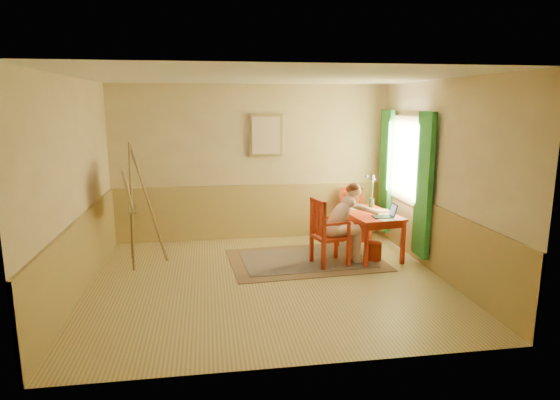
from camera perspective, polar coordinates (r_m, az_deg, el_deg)
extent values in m
cube|color=tan|center=(6.83, -1.39, -9.74)|extent=(5.00, 4.50, 0.02)
cube|color=white|center=(6.37, -1.52, 14.62)|extent=(5.00, 4.50, 0.02)
cube|color=tan|center=(8.68, -3.36, 4.45)|extent=(5.00, 0.02, 2.80)
cube|color=tan|center=(4.27, 2.43, -2.95)|extent=(5.00, 0.02, 2.80)
cube|color=tan|center=(6.62, -23.53, 1.30)|extent=(0.02, 4.50, 2.80)
cube|color=tan|center=(7.21, 18.76, 2.41)|extent=(0.02, 4.50, 2.80)
cube|color=tan|center=(8.80, -3.28, -1.40)|extent=(5.00, 0.04, 1.00)
cube|color=tan|center=(6.82, -22.68, -6.15)|extent=(0.04, 4.50, 1.00)
cube|color=tan|center=(7.38, 18.11, -4.50)|extent=(0.04, 4.50, 1.00)
cube|color=white|center=(8.16, 15.05, 4.68)|extent=(0.02, 1.00, 1.30)
cube|color=olive|center=(8.15, 14.92, 4.68)|extent=(0.03, 1.12, 1.42)
cube|color=#358D40|center=(7.47, 16.82, 1.66)|extent=(0.08, 0.45, 2.20)
cube|color=#358D40|center=(8.88, 12.52, 3.38)|extent=(0.08, 0.45, 2.20)
cube|color=olive|center=(8.61, -1.70, 7.75)|extent=(0.60, 0.04, 0.76)
cube|color=beige|center=(8.58, -1.68, 7.74)|extent=(0.50, 0.02, 0.66)
cube|color=#8C7251|center=(7.68, 3.13, -7.18)|extent=(2.50, 1.76, 0.01)
cube|color=#1B1732|center=(7.67, 3.13, -7.13)|extent=(2.08, 1.33, 0.01)
cube|color=red|center=(7.87, 10.62, -1.64)|extent=(0.87, 1.28, 0.04)
cube|color=red|center=(7.89, 10.61, -2.13)|extent=(0.76, 1.17, 0.10)
cube|color=red|center=(7.35, 10.28, -5.47)|extent=(0.06, 0.06, 0.68)
cube|color=red|center=(7.65, 14.49, -5.00)|extent=(0.06, 0.06, 0.68)
cube|color=red|center=(8.32, 6.89, -3.37)|extent=(0.06, 0.06, 0.68)
cube|color=red|center=(8.58, 10.74, -3.04)|extent=(0.06, 0.06, 0.68)
cube|color=red|center=(7.38, 6.02, -4.40)|extent=(0.58, 0.56, 0.05)
cube|color=red|center=(7.18, 5.21, -6.81)|extent=(0.06, 0.06, 0.43)
cube|color=red|center=(7.38, 8.21, -6.38)|extent=(0.06, 0.06, 0.43)
cube|color=red|center=(7.53, 3.79, -5.91)|extent=(0.06, 0.06, 0.43)
cube|color=red|center=(7.72, 6.69, -5.53)|extent=(0.06, 0.06, 0.43)
cube|color=red|center=(7.03, 5.30, -2.56)|extent=(0.06, 0.06, 0.58)
cube|color=red|center=(7.38, 3.85, -1.85)|extent=(0.06, 0.06, 0.58)
cube|color=red|center=(7.15, 4.59, -0.20)|extent=(0.16, 0.46, 0.06)
cube|color=red|center=(7.12, 4.93, -2.51)|extent=(0.04, 0.05, 0.47)
cube|color=red|center=(7.21, 4.55, -2.32)|extent=(0.04, 0.05, 0.47)
cube|color=red|center=(7.30, 4.19, -2.14)|extent=(0.04, 0.05, 0.47)
cube|color=red|center=(7.14, 6.83, -2.85)|extent=(0.43, 0.14, 0.04)
cube|color=red|center=(7.27, 8.22, -3.57)|extent=(0.05, 0.05, 0.23)
cube|color=red|center=(7.49, 5.33, -2.13)|extent=(0.43, 0.14, 0.04)
cube|color=red|center=(7.61, 6.69, -2.84)|extent=(0.05, 0.05, 0.23)
cube|color=red|center=(8.81, 8.61, -2.17)|extent=(0.48, 0.50, 0.04)
cube|color=red|center=(9.02, 7.27, -3.18)|extent=(0.05, 0.05, 0.38)
cube|color=red|center=(8.65, 7.52, -3.83)|extent=(0.05, 0.05, 0.38)
cube|color=red|center=(9.07, 9.57, -3.18)|extent=(0.05, 0.05, 0.38)
cube|color=red|center=(8.70, 9.92, -3.82)|extent=(0.05, 0.05, 0.38)
cube|color=red|center=(8.91, 7.35, -0.14)|extent=(0.05, 0.05, 0.51)
cube|color=red|center=(8.96, 9.68, -0.15)|extent=(0.05, 0.05, 0.51)
cube|color=red|center=(8.89, 8.56, 1.30)|extent=(0.41, 0.12, 0.06)
cube|color=red|center=(8.92, 7.92, -0.23)|extent=(0.05, 0.04, 0.42)
cube|color=red|center=(8.94, 8.51, -0.23)|extent=(0.05, 0.04, 0.42)
cube|color=red|center=(8.95, 9.11, -0.24)|extent=(0.05, 0.04, 0.42)
cube|color=red|center=(8.74, 7.47, -0.73)|extent=(0.11, 0.38, 0.03)
cube|color=red|center=(8.58, 7.58, -1.66)|extent=(0.04, 0.04, 0.21)
cube|color=red|center=(8.78, 9.84, -0.73)|extent=(0.11, 0.38, 0.03)
cube|color=red|center=(8.63, 9.99, -1.66)|extent=(0.04, 0.04, 0.21)
ellipsoid|color=beige|center=(7.34, 6.07, -3.59)|extent=(0.36, 0.41, 0.23)
cylinder|color=beige|center=(7.37, 7.85, -3.67)|extent=(0.47, 0.25, 0.16)
cylinder|color=beige|center=(7.52, 7.18, -3.34)|extent=(0.47, 0.25, 0.16)
cylinder|color=beige|center=(7.54, 9.20, -5.43)|extent=(0.14, 0.14, 0.51)
cylinder|color=beige|center=(7.69, 8.51, -5.08)|extent=(0.14, 0.14, 0.51)
cube|color=beige|center=(7.65, 9.55, -7.15)|extent=(0.23, 0.14, 0.07)
cube|color=beige|center=(7.79, 8.86, -6.77)|extent=(0.23, 0.14, 0.07)
ellipsoid|color=beige|center=(7.36, 7.14, -1.79)|extent=(0.54, 0.39, 0.53)
ellipsoid|color=beige|center=(7.39, 8.19, -0.25)|extent=(0.26, 0.34, 0.18)
sphere|color=beige|center=(7.41, 8.94, 1.06)|extent=(0.24, 0.24, 0.20)
ellipsoid|color=maroon|center=(7.39, 8.81, 1.49)|extent=(0.23, 0.24, 0.14)
sphere|color=maroon|center=(7.35, 8.27, 1.37)|extent=(0.13, 0.13, 0.11)
cylinder|color=beige|center=(7.32, 9.40, -0.82)|extent=(0.23, 0.11, 0.15)
cylinder|color=beige|center=(7.47, 10.78, -1.27)|extent=(0.30, 0.20, 0.17)
sphere|color=beige|center=(7.37, 10.07, -1.03)|extent=(0.11, 0.11, 0.09)
sphere|color=beige|center=(7.58, 11.47, -1.51)|extent=(0.09, 0.09, 0.07)
cylinder|color=beige|center=(7.57, 8.25, -0.38)|extent=(0.24, 0.16, 0.15)
cylinder|color=beige|center=(7.68, 9.76, -0.89)|extent=(0.29, 0.08, 0.17)
sphere|color=beige|center=(7.63, 8.82, -0.55)|extent=(0.11, 0.11, 0.09)
sphere|color=beige|center=(7.74, 10.69, -1.21)|extent=(0.09, 0.09, 0.07)
cube|color=#1E2338|center=(7.59, 12.18, -1.98)|extent=(0.30, 0.22, 0.02)
cube|color=#2D3342|center=(7.58, 12.18, -1.95)|extent=(0.26, 0.17, 0.00)
cube|color=#1E2338|center=(7.62, 13.44, -1.15)|extent=(0.07, 0.21, 0.20)
cube|color=#99BFF2|center=(7.62, 13.36, -1.19)|extent=(0.05, 0.18, 0.16)
cube|color=white|center=(7.46, 12.85, -2.29)|extent=(0.28, 0.22, 0.00)
cube|color=white|center=(8.08, 12.00, -1.19)|extent=(0.29, 0.23, 0.00)
cube|color=white|center=(8.14, 9.15, -0.98)|extent=(0.30, 0.25, 0.00)
cube|color=white|center=(7.77, 12.41, -1.72)|extent=(0.30, 0.25, 0.00)
cylinder|color=#3F724C|center=(8.29, 10.89, -0.32)|extent=(0.10, 0.10, 0.15)
cylinder|color=#3F7233|center=(8.28, 10.63, 1.43)|extent=(0.08, 0.11, 0.39)
sphere|color=#728CD8|center=(8.29, 10.35, 2.81)|extent=(0.07, 0.07, 0.06)
cylinder|color=#3F7233|center=(8.20, 10.94, 1.39)|extent=(0.05, 0.09, 0.41)
sphere|color=pink|center=(8.12, 10.97, 2.76)|extent=(0.05, 0.05, 0.04)
cylinder|color=#3F7233|center=(8.27, 10.95, 1.10)|extent=(0.02, 0.04, 0.30)
sphere|color=pink|center=(8.26, 10.99, 2.15)|extent=(0.05, 0.05, 0.05)
cylinder|color=#3F7233|center=(8.19, 10.96, 1.27)|extent=(0.05, 0.12, 0.38)
sphere|color=#728CD8|center=(8.10, 11.01, 2.51)|extent=(0.06, 0.06, 0.05)
cylinder|color=#3F7233|center=(8.30, 11.06, 1.25)|extent=(0.07, 0.09, 0.34)
sphere|color=pink|center=(8.32, 11.22, 2.44)|extent=(0.06, 0.06, 0.05)
cylinder|color=#3F7233|center=(8.28, 11.01, 1.25)|extent=(0.05, 0.06, 0.34)
sphere|color=pink|center=(8.27, 11.12, 2.45)|extent=(0.05, 0.05, 0.05)
cylinder|color=#3F7233|center=(8.30, 11.02, 1.43)|extent=(0.06, 0.11, 0.39)
sphere|color=#728CD8|center=(8.32, 11.13, 2.81)|extent=(0.05, 0.05, 0.05)
cylinder|color=#A32E11|center=(7.78, 11.06, -6.05)|extent=(0.37, 0.37, 0.29)
cylinder|color=olive|center=(7.46, -17.33, -0.73)|extent=(0.04, 0.35, 1.91)
cylinder|color=olive|center=(7.76, -17.40, -0.28)|extent=(0.15, 0.34, 1.91)
cylinder|color=olive|center=(7.62, -15.44, -0.38)|extent=(0.50, 0.12, 1.91)
cylinder|color=olive|center=(7.62, -17.53, -1.08)|extent=(0.12, 0.53, 0.03)
cube|color=olive|center=(7.62, -17.07, -1.05)|extent=(0.16, 0.58, 0.03)
cube|color=olive|center=(7.56, -17.87, 1.38)|extent=(0.29, 0.85, 0.63)
cube|color=beige|center=(7.56, -17.71, 1.39)|extent=(0.24, 0.77, 0.55)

